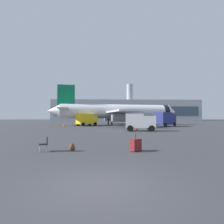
% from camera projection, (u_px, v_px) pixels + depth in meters
% --- Properties ---
extents(ground_plane, '(400.00, 400.00, 0.00)m').
position_uv_depth(ground_plane, '(99.00, 186.00, 5.48)').
color(ground_plane, '#38383D').
extents(airplane_at_gate, '(35.69, 32.35, 10.50)m').
position_uv_depth(airplane_at_gate, '(116.00, 112.00, 50.06)').
color(airplane_at_gate, white).
rests_on(airplane_at_gate, ground).
extents(service_truck, '(5.11, 4.74, 2.90)m').
position_uv_depth(service_truck, '(86.00, 119.00, 44.50)').
color(service_truck, yellow).
rests_on(service_truck, ground).
extents(fuel_truck, '(6.05, 5.82, 3.20)m').
position_uv_depth(fuel_truck, '(165.00, 119.00, 42.15)').
color(fuel_truck, navy).
rests_on(fuel_truck, ground).
extents(cargo_van, '(4.61, 2.77, 2.60)m').
position_uv_depth(cargo_van, '(140.00, 121.00, 27.72)').
color(cargo_van, white).
rests_on(cargo_van, ground).
extents(safety_cone_near, '(0.44, 0.44, 0.74)m').
position_uv_depth(safety_cone_near, '(64.00, 125.00, 41.92)').
color(safety_cone_near, '#F2590C').
rests_on(safety_cone_near, ground).
extents(safety_cone_mid, '(0.44, 0.44, 0.70)m').
position_uv_depth(safety_cone_mid, '(137.00, 129.00, 27.16)').
color(safety_cone_mid, '#F2590C').
rests_on(safety_cone_mid, ground).
extents(rolling_suitcase, '(0.75, 0.70, 1.10)m').
position_uv_depth(rolling_suitcase, '(136.00, 145.00, 11.10)').
color(rolling_suitcase, maroon).
rests_on(rolling_suitcase, ground).
extents(traveller_backpack, '(0.36, 0.40, 0.48)m').
position_uv_depth(traveller_backpack, '(72.00, 147.00, 11.12)').
color(traveller_backpack, brown).
rests_on(traveller_backpack, ground).
extents(gate_chair, '(0.62, 0.62, 0.86)m').
position_uv_depth(gate_chair, '(45.00, 143.00, 11.02)').
color(gate_chair, black).
rests_on(gate_chair, ground).
extents(terminal_building, '(102.41, 18.58, 26.22)m').
position_uv_depth(terminal_building, '(126.00, 110.00, 133.06)').
color(terminal_building, '#9EA3AD').
rests_on(terminal_building, ground).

